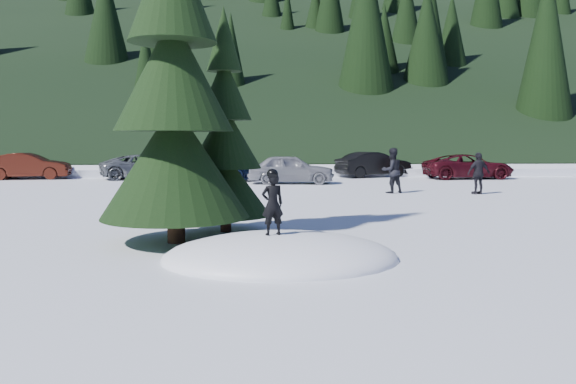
{
  "coord_description": "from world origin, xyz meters",
  "views": [
    {
      "loc": [
        -0.46,
        -10.4,
        2.27
      ],
      "look_at": [
        0.24,
        1.75,
        1.1
      ],
      "focal_mm": 35.0,
      "sensor_mm": 36.0,
      "label": 1
    }
  ],
  "objects": [
    {
      "name": "snow_mound",
      "position": [
        0.0,
        0.0,
        0.0
      ],
      "size": [
        4.48,
        3.52,
        0.96
      ],
      "primitive_type": "ellipsoid",
      "color": "white",
      "rests_on": "ground"
    },
    {
      "name": "child_skier",
      "position": [
        -0.15,
        -0.1,
        1.06
      ],
      "size": [
        0.48,
        0.39,
        1.16
      ],
      "primitive_type": "imported",
      "rotation": [
        0.0,
        0.0,
        3.44
      ],
      "color": "black",
      "rests_on": "snow_mound"
    },
    {
      "name": "car_5",
      "position": [
        6.4,
        21.98,
        0.73
      ],
      "size": [
        4.7,
        3.03,
        1.46
      ],
      "primitive_type": "imported",
      "rotation": [
        0.0,
        0.0,
        1.94
      ],
      "color": "black",
      "rests_on": "ground"
    },
    {
      "name": "car_3",
      "position": [
        -2.72,
        19.94,
        0.7
      ],
      "size": [
        5.18,
        3.03,
        1.41
      ],
      "primitive_type": "imported",
      "rotation": [
        0.0,
        0.0,
        1.34
      ],
      "color": "black",
      "rests_on": "ground"
    },
    {
      "name": "forest_hillside",
      "position": [
        0.0,
        54.0,
        12.5
      ],
      "size": [
        200.0,
        60.0,
        25.0
      ],
      "primitive_type": null,
      "color": "black",
      "rests_on": "ground"
    },
    {
      "name": "spruce_tall",
      "position": [
        -2.2,
        1.8,
        3.32
      ],
      "size": [
        3.2,
        3.2,
        8.6
      ],
      "color": "black",
      "rests_on": "ground"
    },
    {
      "name": "car_6",
      "position": [
        11.41,
        20.32,
        0.68
      ],
      "size": [
        5.04,
        2.53,
        1.37
      ],
      "primitive_type": "imported",
      "rotation": [
        0.0,
        0.0,
        1.63
      ],
      "color": "#3A0A12",
      "rests_on": "ground"
    },
    {
      "name": "adult_1",
      "position": [
        8.54,
        11.77,
        0.85
      ],
      "size": [
        1.06,
        0.62,
        1.7
      ],
      "primitive_type": "imported",
      "rotation": [
        0.0,
        0.0,
        3.36
      ],
      "color": "black",
      "rests_on": "ground"
    },
    {
      "name": "adult_0",
      "position": [
        5.14,
        12.42,
        0.93
      ],
      "size": [
        1.09,
        0.96,
        1.87
      ],
      "primitive_type": "imported",
      "rotation": [
        0.0,
        0.0,
        3.47
      ],
      "color": "black",
      "rests_on": "ground"
    },
    {
      "name": "ground",
      "position": [
        0.0,
        0.0,
        0.0
      ],
      "size": [
        200.0,
        200.0,
        0.0
      ],
      "primitive_type": "plane",
      "color": "white",
      "rests_on": "ground"
    },
    {
      "name": "spruce_short",
      "position": [
        -1.2,
        3.2,
        2.1
      ],
      "size": [
        2.2,
        2.2,
        5.37
      ],
      "color": "black",
      "rests_on": "ground"
    },
    {
      "name": "car_2",
      "position": [
        -6.68,
        21.37,
        0.67
      ],
      "size": [
        5.33,
        3.76,
        1.35
      ],
      "primitive_type": "imported",
      "rotation": [
        0.0,
        0.0,
        1.92
      ],
      "color": "#555A5E",
      "rests_on": "ground"
    },
    {
      "name": "car_1",
      "position": [
        -13.01,
        21.39,
        0.72
      ],
      "size": [
        4.55,
        2.06,
        1.45
      ],
      "primitive_type": "imported",
      "rotation": [
        0.0,
        0.0,
        1.69
      ],
      "color": "#3E140B",
      "rests_on": "ground"
    },
    {
      "name": "car_4",
      "position": [
        1.29,
        17.51,
        0.73
      ],
      "size": [
        4.42,
        2.03,
        1.47
      ],
      "primitive_type": "imported",
      "rotation": [
        0.0,
        0.0,
        1.5
      ],
      "color": "gray",
      "rests_on": "ground"
    }
  ]
}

